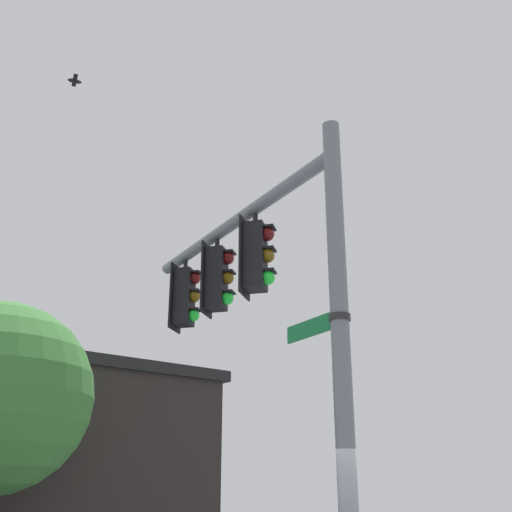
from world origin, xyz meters
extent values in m
cylinder|color=slate|center=(0.00, 0.00, 3.33)|extent=(0.22, 0.22, 6.67)
cylinder|color=slate|center=(-1.83, -1.92, 6.20)|extent=(3.80, 3.98, 0.20)
cylinder|color=black|center=(-1.34, -1.41, 6.01)|extent=(0.08, 0.08, 0.18)
cube|color=black|center=(-1.34, -1.41, 5.39)|extent=(0.36, 0.30, 1.05)
sphere|color=#590F0F|center=(-1.34, -1.22, 5.74)|extent=(0.22, 0.22, 0.22)
cube|color=black|center=(-1.34, -1.20, 5.84)|extent=(0.24, 0.20, 0.03)
sphere|color=brown|center=(-1.34, -1.22, 5.39)|extent=(0.22, 0.22, 0.22)
cube|color=black|center=(-1.34, -1.20, 5.49)|extent=(0.24, 0.20, 0.03)
sphere|color=#1EE533|center=(-1.34, -1.22, 5.04)|extent=(0.22, 0.22, 0.22)
cube|color=black|center=(-1.34, -1.20, 5.14)|extent=(0.24, 0.20, 0.03)
cube|color=black|center=(-1.34, -1.58, 5.39)|extent=(0.54, 0.03, 1.22)
cylinder|color=black|center=(-2.20, -2.31, 6.01)|extent=(0.08, 0.08, 0.18)
cube|color=black|center=(-2.20, -2.31, 5.39)|extent=(0.36, 0.30, 1.05)
sphere|color=#590F0F|center=(-2.20, -2.12, 5.74)|extent=(0.22, 0.22, 0.22)
cube|color=black|center=(-2.20, -2.10, 5.84)|extent=(0.24, 0.20, 0.03)
sphere|color=brown|center=(-2.20, -2.12, 5.39)|extent=(0.22, 0.22, 0.22)
cube|color=black|center=(-2.20, -2.10, 5.49)|extent=(0.24, 0.20, 0.03)
sphere|color=#1EE533|center=(-2.20, -2.12, 5.04)|extent=(0.22, 0.22, 0.22)
cube|color=black|center=(-2.20, -2.10, 5.14)|extent=(0.24, 0.20, 0.03)
cube|color=black|center=(-2.20, -2.48, 5.39)|extent=(0.54, 0.03, 1.22)
cylinder|color=black|center=(-3.05, -3.22, 6.01)|extent=(0.08, 0.08, 0.18)
cube|color=black|center=(-3.05, -3.22, 5.39)|extent=(0.36, 0.30, 1.05)
sphere|color=#590F0F|center=(-3.05, -3.03, 5.74)|extent=(0.22, 0.22, 0.22)
cube|color=black|center=(-3.05, -3.01, 5.84)|extent=(0.24, 0.20, 0.03)
sphere|color=brown|center=(-3.05, -3.03, 5.39)|extent=(0.22, 0.22, 0.22)
cube|color=black|center=(-3.05, -3.01, 5.49)|extent=(0.24, 0.20, 0.03)
sphere|color=#1EE533|center=(-3.05, -3.03, 5.04)|extent=(0.22, 0.22, 0.22)
cube|color=black|center=(-3.05, -3.01, 5.14)|extent=(0.24, 0.20, 0.03)
cube|color=black|center=(-3.05, -3.39, 5.39)|extent=(0.54, 0.03, 1.22)
cube|color=#147238|center=(-0.42, -0.44, 4.01)|extent=(0.68, 0.72, 0.22)
cube|color=white|center=(-0.42, -0.46, 4.01)|extent=(0.67, 0.70, 0.04)
cylinder|color=#262626|center=(0.00, 0.00, 4.01)|extent=(0.26, 0.26, 0.08)
ellipsoid|color=black|center=(-0.62, -4.39, 8.61)|extent=(0.20, 0.23, 0.07)
cube|color=black|center=(-0.60, -4.38, 8.62)|extent=(0.31, 0.25, 0.02)
cube|color=black|center=(-0.64, -4.41, 8.62)|extent=(0.31, 0.25, 0.04)
cube|color=black|center=(-7.02, -9.69, 5.12)|extent=(11.75, 10.56, 0.30)
camera|label=1|loc=(7.44, 0.98, 2.03)|focal=45.10mm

